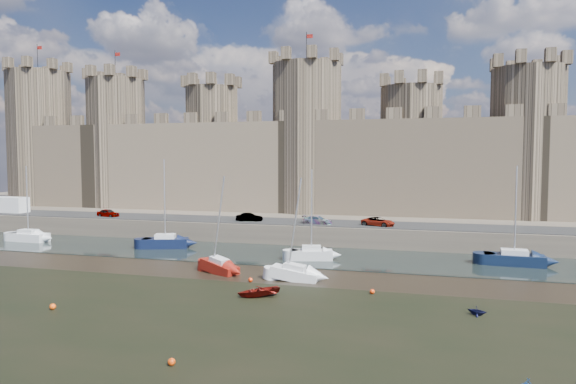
% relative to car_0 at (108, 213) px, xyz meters
% --- Properties ---
extents(ground, '(160.00, 160.00, 0.00)m').
position_rel_car_0_xyz_m(ground, '(23.46, -32.59, -3.08)').
color(ground, black).
rests_on(ground, ground).
extents(seaweed_patch, '(70.00, 34.00, 0.01)m').
position_rel_car_0_xyz_m(seaweed_patch, '(23.46, -38.59, -3.08)').
color(seaweed_patch, black).
rests_on(seaweed_patch, ground).
extents(water_channel, '(160.00, 12.00, 0.08)m').
position_rel_car_0_xyz_m(water_channel, '(23.46, -8.59, -3.04)').
color(water_channel, black).
rests_on(water_channel, ground).
extents(quay, '(160.00, 60.00, 2.50)m').
position_rel_car_0_xyz_m(quay, '(23.46, 27.41, -1.83)').
color(quay, '#4C443A').
rests_on(quay, ground).
extents(road, '(160.00, 7.00, 0.10)m').
position_rel_car_0_xyz_m(road, '(23.46, 1.41, -0.53)').
color(road, black).
rests_on(road, quay).
extents(castle, '(108.50, 11.00, 29.00)m').
position_rel_car_0_xyz_m(castle, '(22.82, 15.41, 8.59)').
color(castle, '#42382B').
rests_on(castle, quay).
extents(car_0, '(3.62, 2.02, 1.16)m').
position_rel_car_0_xyz_m(car_0, '(0.00, 0.00, 0.00)').
color(car_0, gray).
rests_on(car_0, quay).
extents(car_1, '(3.63, 1.78, 1.15)m').
position_rel_car_0_xyz_m(car_1, '(21.26, 0.30, -0.01)').
color(car_1, gray).
rests_on(car_1, quay).
extents(car_2, '(3.97, 2.04, 1.10)m').
position_rel_car_0_xyz_m(car_2, '(30.57, -0.05, -0.03)').
color(car_2, gray).
rests_on(car_2, quay).
extents(car_3, '(4.50, 3.10, 1.14)m').
position_rel_car_0_xyz_m(car_3, '(38.20, 0.08, -0.01)').
color(car_3, gray).
rests_on(car_3, quay).
extents(van, '(5.67, 2.45, 2.44)m').
position_rel_car_0_xyz_m(van, '(-17.91, 0.91, 0.64)').
color(van, white).
rests_on(van, quay).
extents(sailboat_0, '(5.31, 2.19, 9.82)m').
position_rel_car_0_xyz_m(sailboat_0, '(-6.22, -8.40, -2.31)').
color(sailboat_0, silver).
rests_on(sailboat_0, ground).
extents(sailboat_1, '(5.74, 3.65, 10.73)m').
position_rel_car_0_xyz_m(sailboat_1, '(13.50, -8.19, -2.25)').
color(sailboat_1, black).
rests_on(sailboat_1, ground).
extents(sailboat_2, '(4.76, 2.76, 9.66)m').
position_rel_car_0_xyz_m(sailboat_2, '(32.13, -10.57, -2.30)').
color(sailboat_2, silver).
rests_on(sailboat_2, ground).
extents(sailboat_3, '(5.88, 2.58, 10.09)m').
position_rel_car_0_xyz_m(sailboat_3, '(52.64, -7.85, -2.30)').
color(sailboat_3, black).
rests_on(sailboat_3, ground).
extents(sailboat_4, '(4.26, 3.08, 9.31)m').
position_rel_car_0_xyz_m(sailboat_4, '(24.96, -18.72, -2.38)').
color(sailboat_4, maroon).
rests_on(sailboat_4, ground).
extents(sailboat_5, '(4.33, 1.80, 9.23)m').
position_rel_car_0_xyz_m(sailboat_5, '(32.63, -19.64, -2.40)').
color(sailboat_5, white).
rests_on(sailboat_5, ground).
extents(dinghy_4, '(4.19, 3.89, 0.71)m').
position_rel_car_0_xyz_m(dinghy_4, '(31.15, -25.59, -2.73)').
color(dinghy_4, maroon).
rests_on(dinghy_4, ground).
extents(dinghy_7, '(1.43, 1.29, 0.66)m').
position_rel_car_0_xyz_m(dinghy_7, '(47.46, -26.27, -2.75)').
color(dinghy_7, black).
rests_on(dinghy_7, ground).
extents(buoy_1, '(0.40, 0.40, 0.40)m').
position_rel_car_0_xyz_m(buoy_1, '(29.00, -21.30, -2.88)').
color(buoy_1, '#F0320A').
rests_on(buoy_1, ground).
extents(buoy_2, '(0.41, 0.41, 0.41)m').
position_rel_car_0_xyz_m(buoy_2, '(31.06, -39.68, -2.88)').
color(buoy_2, '#DD3D09').
rests_on(buoy_2, ground).
extents(buoy_3, '(0.41, 0.41, 0.41)m').
position_rel_car_0_xyz_m(buoy_3, '(39.82, -22.52, -2.88)').
color(buoy_3, '#FE3C0B').
rests_on(buoy_3, ground).
extents(buoy_4, '(0.45, 0.45, 0.45)m').
position_rel_car_0_xyz_m(buoy_4, '(17.92, -32.86, -2.86)').
color(buoy_4, '#FF4E0B').
rests_on(buoy_4, ground).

